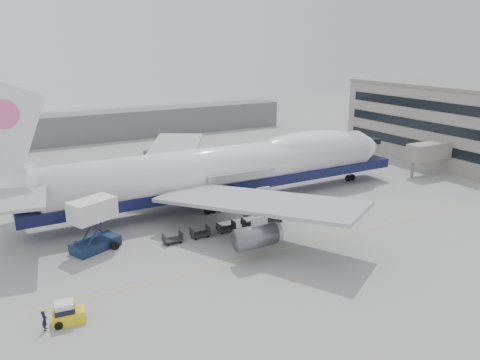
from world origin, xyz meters
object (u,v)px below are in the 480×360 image
airliner (229,167)px  catering_truck (94,222)px  ground_worker (44,320)px  baggage_tug (67,313)px

airliner → catering_truck: (-21.62, -7.22, -2.16)m
airliner → ground_worker: (-29.08, -21.62, -4.71)m
airliner → ground_worker: 36.54m
baggage_tug → ground_worker: bearing=-167.7°
baggage_tug → ground_worker: baggage_tug is taller
airliner → baggage_tug: 34.93m
catering_truck → airliner: bearing=-4.8°
airliner → catering_truck: size_ratio=10.76×
catering_truck → ground_worker: size_ratio=3.41×
baggage_tug → ground_worker: size_ratio=1.59×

